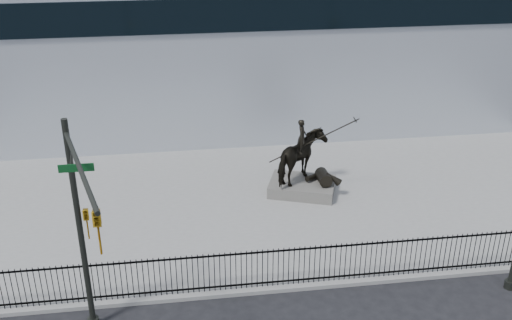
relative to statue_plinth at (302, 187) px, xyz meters
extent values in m
plane|color=black|center=(-1.30, -7.76, -0.41)|extent=(120.00, 120.00, 0.00)
cube|color=gray|center=(-1.30, -0.76, -0.34)|extent=(30.00, 12.00, 0.15)
cube|color=#B3BAC3|center=(-1.30, 12.24, 4.09)|extent=(44.00, 14.00, 9.00)
cube|color=black|center=(-1.30, -6.51, -0.11)|extent=(22.00, 0.05, 0.05)
cube|color=black|center=(-1.30, -6.51, 1.14)|extent=(22.00, 0.05, 0.05)
cube|color=black|center=(-1.30, -6.51, 0.49)|extent=(22.00, 0.03, 1.50)
cube|color=#5C5A54|center=(0.00, 0.00, 0.00)|extent=(3.31, 2.77, 0.53)
imported|color=black|center=(0.00, 0.00, 1.39)|extent=(2.55, 2.74, 2.25)
imported|color=black|center=(-0.08, 0.03, 2.42)|extent=(0.53, 0.64, 1.52)
cylinder|color=black|center=(0.29, -0.10, 2.19)|extent=(3.43, 1.26, 2.29)
cylinder|color=black|center=(-8.30, -7.56, 3.09)|extent=(0.18, 0.18, 7.00)
cylinder|color=black|center=(-7.70, -9.69, 6.19)|extent=(1.47, 4.84, 0.12)
imported|color=#C99116|center=(-7.10, -11.81, 5.56)|extent=(0.18, 0.22, 1.10)
imported|color=#C99116|center=(-8.08, -7.56, 3.29)|extent=(0.16, 0.20, 1.00)
cube|color=#0C3F19|center=(-7.94, -8.76, 5.69)|extent=(0.90, 0.03, 0.22)
cylinder|color=black|center=(5.70, -7.56, -0.26)|extent=(0.36, 0.36, 0.30)
camera|label=1|loc=(-5.28, -23.01, 12.37)|focal=42.00mm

